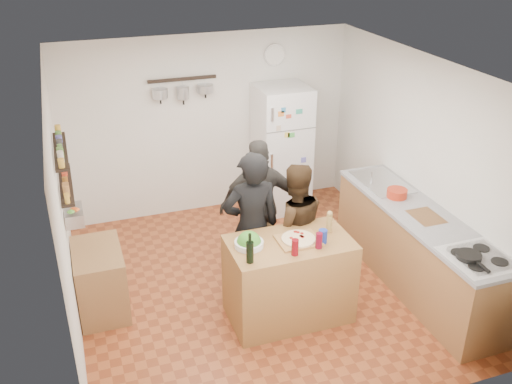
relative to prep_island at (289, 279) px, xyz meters
name	(u,v)px	position (x,y,z in m)	size (l,w,h in m)	color
room_shell	(248,173)	(-0.11, 1.01, 0.79)	(4.20, 4.20, 4.20)	brown
prep_island	(289,279)	(0.00, 0.00, 0.00)	(1.25, 0.72, 0.91)	olive
pizza_board	(298,240)	(0.08, -0.02, 0.47)	(0.42, 0.34, 0.02)	olive
pizza	(298,239)	(0.08, -0.02, 0.48)	(0.34, 0.34, 0.02)	#D0BA89
salad_bowl	(249,244)	(-0.42, 0.05, 0.48)	(0.29, 0.29, 0.06)	silver
wine_bottle	(250,252)	(-0.50, -0.22, 0.56)	(0.07, 0.07, 0.22)	black
wine_glass_near	(295,247)	(-0.05, -0.24, 0.54)	(0.07, 0.07, 0.17)	#61080E
wine_glass_far	(319,241)	(0.22, -0.20, 0.54)	(0.07, 0.07, 0.16)	#560719
pepper_mill	(329,224)	(0.45, 0.05, 0.55)	(0.06, 0.06, 0.19)	olive
salt_canister	(323,236)	(0.30, -0.12, 0.53)	(0.09, 0.09, 0.14)	navy
person_left	(251,227)	(-0.25, 0.48, 0.41)	(0.63, 0.41, 1.72)	black
person_center	(294,228)	(0.24, 0.49, 0.30)	(0.74, 0.58, 1.52)	black
person_back	(260,206)	(0.04, 1.01, 0.36)	(0.95, 0.40, 1.62)	#2A2825
counter_run	(417,250)	(1.59, 0.07, -0.01)	(0.63, 2.63, 0.90)	#9E7042
stove_top	(479,258)	(1.59, -0.88, 0.46)	(0.60, 0.62, 0.02)	white
skillet	(469,256)	(1.49, -0.85, 0.49)	(0.24, 0.24, 0.05)	black
sink	(382,182)	(1.59, 0.92, 0.46)	(0.50, 0.80, 0.03)	silver
cutting_board	(426,217)	(1.59, -0.01, 0.46)	(0.30, 0.40, 0.02)	brown
red_bowl	(397,193)	(1.54, 0.51, 0.51)	(0.23, 0.23, 0.10)	#B22B14
fridge	(281,149)	(0.84, 2.37, 0.45)	(0.70, 0.68, 1.80)	white
wall_clock	(274,55)	(0.84, 2.70, 1.69)	(0.30, 0.30, 0.03)	silver
spice_shelf_lower	(66,184)	(-2.04, 0.82, 1.04)	(0.12, 1.00, 0.03)	black
spice_shelf_upper	(60,151)	(-2.04, 0.82, 1.40)	(0.12, 1.00, 0.03)	black
produce_basket	(74,215)	(-2.01, 0.82, 0.69)	(0.18, 0.35, 0.14)	silver
side_table	(100,280)	(-1.85, 0.76, -0.09)	(0.50, 0.80, 0.73)	olive
pot_rack	(182,79)	(-0.46, 2.62, 1.49)	(0.90, 0.04, 0.04)	black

